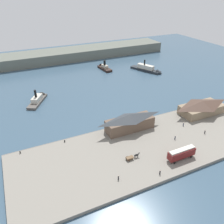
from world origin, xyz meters
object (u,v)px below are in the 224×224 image
at_px(horse_cart, 132,157).
at_px(mooring_post_center_west, 20,152).
at_px(pedestrian_walking_east, 183,124).
at_px(ferry_near_quay, 148,69).
at_px(pedestrian_standing_center, 175,138).
at_px(ferry_shed_central_terminal, 130,122).
at_px(pedestrian_near_east_shed, 118,178).
at_px(street_tram, 182,153).
at_px(pedestrian_by_tram, 154,121).
at_px(ferry_shed_west_terminal, 202,107).
at_px(ferry_approaching_west, 104,67).
at_px(mooring_post_center_east, 153,118).
at_px(mooring_post_east, 65,141).
at_px(ferry_departing_north, 39,99).
at_px(pedestrian_near_cart, 160,172).
at_px(pedestrian_walking_west, 205,132).
at_px(mooring_post_west, 212,102).

xyz_separation_m(horse_cart, mooring_post_center_west, (-37.01, 20.88, -0.48)).
bearing_deg(pedestrian_walking_east, ferry_near_quay, 68.78).
height_order(pedestrian_walking_east, pedestrian_standing_center, pedestrian_standing_center).
xyz_separation_m(ferry_shed_central_terminal, pedestrian_near_east_shed, (-17.83, -24.62, -3.08)).
height_order(street_tram, pedestrian_by_tram, street_tram).
relative_size(street_tram, mooring_post_center_west, 12.07).
height_order(ferry_shed_west_terminal, horse_cart, ferry_shed_west_terminal).
bearing_deg(ferry_shed_west_terminal, mooring_post_center_west, 176.34).
distance_m(pedestrian_near_east_shed, ferry_near_quay, 111.44).
bearing_deg(mooring_post_center_west, ferry_shed_central_terminal, -4.15).
height_order(pedestrian_standing_center, mooring_post_center_west, pedestrian_standing_center).
relative_size(ferry_shed_central_terminal, ferry_approaching_west, 1.31).
xyz_separation_m(ferry_shed_central_terminal, pedestrian_standing_center, (13.41, -14.54, -3.08)).
bearing_deg(mooring_post_center_east, pedestrian_standing_center, -93.61).
bearing_deg(pedestrian_standing_center, mooring_post_east, 157.21).
xyz_separation_m(pedestrian_by_tram, ferry_approaching_west, (9.87, 82.12, -0.63)).
bearing_deg(pedestrian_walking_east, pedestrian_standing_center, -146.40).
relative_size(pedestrian_standing_center, ferry_near_quay, 0.07).
height_order(ferry_shed_west_terminal, ferry_departing_north, ferry_departing_north).
relative_size(street_tram, pedestrian_near_cart, 6.15).
height_order(pedestrian_standing_center, mooring_post_east, pedestrian_standing_center).
bearing_deg(ferry_shed_west_terminal, ferry_near_quay, 79.78).
xyz_separation_m(pedestrian_walking_west, mooring_post_center_east, (-13.10, 19.74, -0.33)).
relative_size(pedestrian_near_cart, mooring_post_center_west, 1.96).
bearing_deg(mooring_post_west, ferry_near_quay, 91.75).
bearing_deg(mooring_post_center_west, pedestrian_by_tram, -2.98).
xyz_separation_m(ferry_shed_west_terminal, pedestrian_near_east_shed, (-56.97, -22.50, -2.50)).
bearing_deg(pedestrian_walking_west, ferry_shed_west_terminal, 51.62).
distance_m(ferry_shed_west_terminal, street_tram, 38.96).
bearing_deg(ferry_departing_north, ferry_near_quay, 10.26).
relative_size(pedestrian_walking_east, mooring_post_west, 1.86).
xyz_separation_m(mooring_post_center_west, ferry_near_quay, (96.51, 59.79, -0.09)).
bearing_deg(horse_cart, mooring_post_center_west, 150.57).
distance_m(ferry_shed_central_terminal, street_tram, 26.24).
relative_size(pedestrian_near_cart, ferry_departing_north, 0.09).
distance_m(ferry_shed_central_terminal, pedestrian_by_tram, 13.66).
height_order(pedestrian_near_cart, mooring_post_east, pedestrian_near_cart).
height_order(pedestrian_near_east_shed, pedestrian_standing_center, pedestrian_near_east_shed).
relative_size(pedestrian_by_tram, mooring_post_east, 1.82).
relative_size(pedestrian_by_tram, mooring_post_center_west, 1.82).
distance_m(pedestrian_walking_east, pedestrian_by_tram, 12.95).
distance_m(ferry_shed_west_terminal, pedestrian_near_cart, 50.62).
xyz_separation_m(mooring_post_center_east, mooring_post_center_west, (-60.13, 0.23, 0.00)).
height_order(pedestrian_walking_east, pedestrian_by_tram, pedestrian_walking_east).
bearing_deg(ferry_shed_west_terminal, street_tram, -143.92).
relative_size(street_tram, mooring_post_center_east, 12.07).
bearing_deg(pedestrian_walking_west, mooring_post_center_west, 164.74).
relative_size(ferry_shed_central_terminal, pedestrian_near_east_shed, 12.27).
height_order(horse_cart, pedestrian_near_cart, horse_cart).
distance_m(ferry_shed_west_terminal, mooring_post_west, 14.91).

